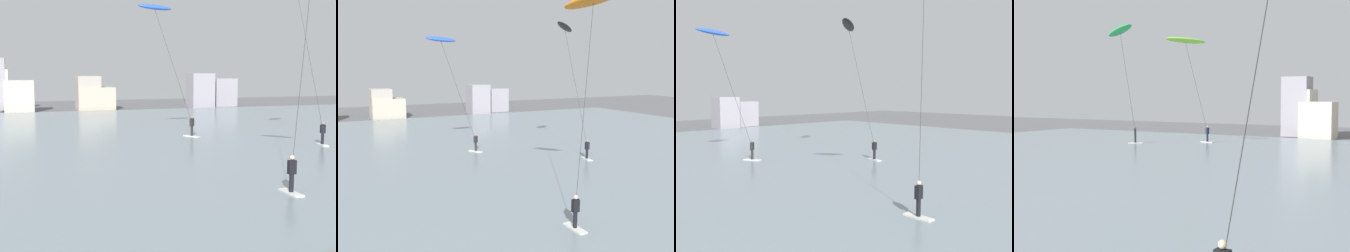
# 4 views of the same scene
# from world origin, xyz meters

# --- Properties ---
(water_bay) EXTENTS (84.00, 52.00, 0.10)m
(water_bay) POSITION_xyz_m (0.00, 31.18, 0.05)
(water_bay) COLOR gray
(water_bay) RESTS_ON ground
(far_shore_buildings) EXTENTS (35.34, 5.82, 6.91)m
(far_shore_buildings) POSITION_xyz_m (1.44, 60.08, 2.38)
(far_shore_buildings) COLOR gray
(far_shore_buildings) RESTS_ON ground
(kitesurfer_black) EXTENTS (3.14, 3.77, 11.43)m
(kitesurfer_black) POSITION_xyz_m (11.85, 25.30, 9.87)
(kitesurfer_black) COLOR silver
(kitesurfer_black) RESTS_ON water_bay
(kitesurfer_orange) EXTENTS (2.64, 3.23, 11.25)m
(kitesurfer_orange) POSITION_xyz_m (4.86, 13.55, 9.80)
(kitesurfer_orange) COLOR silver
(kitesurfer_orange) RESTS_ON water_bay
(kitesurfer_blue) EXTENTS (5.03, 1.43, 10.30)m
(kitesurfer_blue) POSITION_xyz_m (3.08, 30.60, 8.93)
(kitesurfer_blue) COLOR silver
(kitesurfer_blue) RESTS_ON water_bay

